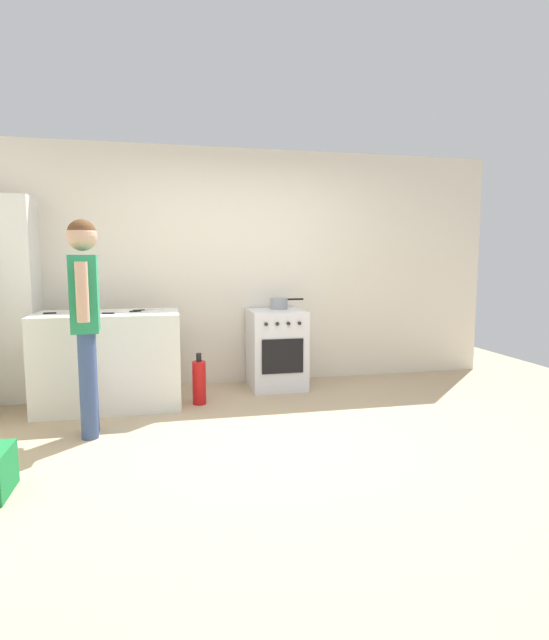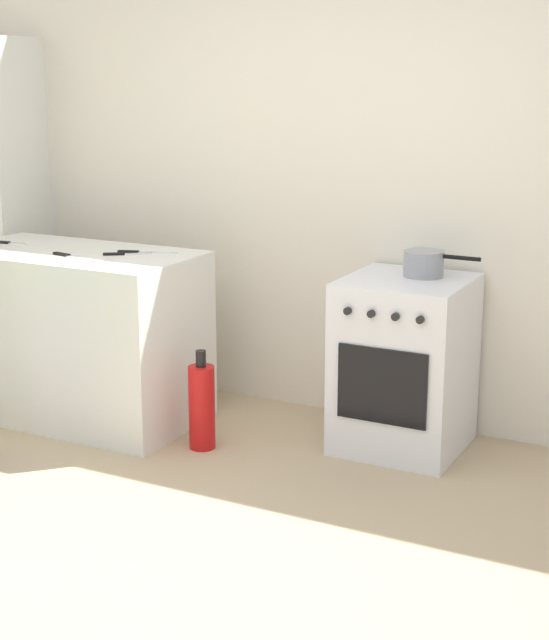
% 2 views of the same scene
% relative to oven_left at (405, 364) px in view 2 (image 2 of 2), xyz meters
% --- Properties ---
extents(ground_plane, '(8.00, 8.00, 0.00)m').
position_rel_oven_left_xyz_m(ground_plane, '(-0.35, -1.58, -0.43)').
color(ground_plane, tan).
extents(back_wall, '(6.00, 0.10, 2.60)m').
position_rel_oven_left_xyz_m(back_wall, '(-0.35, 0.37, 0.87)').
color(back_wall, silver).
rests_on(back_wall, ground).
extents(counter_unit, '(1.30, 0.70, 0.90)m').
position_rel_oven_left_xyz_m(counter_unit, '(-1.70, -0.38, 0.02)').
color(counter_unit, silver).
rests_on(counter_unit, ground).
extents(oven_left, '(0.58, 0.62, 0.85)m').
position_rel_oven_left_xyz_m(oven_left, '(0.00, 0.00, 0.00)').
color(oven_left, silver).
rests_on(oven_left, ground).
extents(pot, '(0.37, 0.19, 0.13)m').
position_rel_oven_left_xyz_m(pot, '(0.05, 0.09, 0.49)').
color(pot, gray).
rests_on(pot, oven_left).
extents(knife_utility, '(0.22, 0.17, 0.01)m').
position_rel_oven_left_xyz_m(knife_utility, '(-1.40, -0.33, 0.48)').
color(knife_utility, silver).
rests_on(knife_utility, counter_unit).
extents(knife_paring, '(0.21, 0.06, 0.01)m').
position_rel_oven_left_xyz_m(knife_paring, '(-2.17, -0.36, 0.48)').
color(knife_paring, silver).
rests_on(knife_paring, counter_unit).
extents(knife_chef, '(0.30, 0.14, 0.01)m').
position_rel_oven_left_xyz_m(knife_chef, '(-1.34, -0.24, 0.48)').
color(knife_chef, silver).
rests_on(knife_chef, counter_unit).
extents(knife_bread, '(0.35, 0.10, 0.01)m').
position_rel_oven_left_xyz_m(knife_bread, '(-1.58, -0.51, 0.48)').
color(knife_bread, silver).
rests_on(knife_bread, counter_unit).
extents(fire_extinguisher, '(0.13, 0.13, 0.50)m').
position_rel_oven_left_xyz_m(fire_extinguisher, '(-0.87, -0.48, -0.21)').
color(fire_extinguisher, red).
rests_on(fire_extinguisher, ground).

